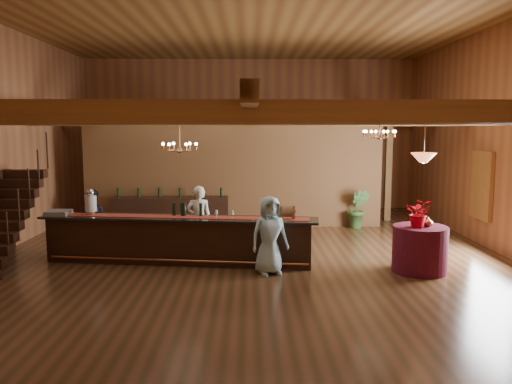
{
  "coord_description": "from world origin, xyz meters",
  "views": [
    {
      "loc": [
        -0.0,
        -11.58,
        3.0
      ],
      "look_at": [
        0.15,
        0.45,
        1.46
      ],
      "focal_mm": 35.0,
      "sensor_mm": 36.0,
      "label": 1
    }
  ],
  "objects_px": {
    "round_table": "(420,249)",
    "floor_plant": "(358,209)",
    "staff_second": "(91,222)",
    "backbar_shelf": "(170,213)",
    "chandelier_left": "(180,146)",
    "bartender": "(199,220)",
    "tasting_bar": "(179,239)",
    "beverage_dispenser": "(91,202)",
    "raffle_drum": "(287,212)",
    "guest": "(270,235)",
    "chandelier_right": "(380,134)",
    "pendant_lamp": "(424,158)"
  },
  "relations": [
    {
      "from": "pendant_lamp",
      "to": "staff_second",
      "type": "distance_m",
      "value": 7.71
    },
    {
      "from": "round_table",
      "to": "floor_plant",
      "type": "relative_size",
      "value": 0.95
    },
    {
      "from": "floor_plant",
      "to": "backbar_shelf",
      "type": "bearing_deg",
      "value": -178.94
    },
    {
      "from": "backbar_shelf",
      "to": "staff_second",
      "type": "height_order",
      "value": "staff_second"
    },
    {
      "from": "bartender",
      "to": "tasting_bar",
      "type": "bearing_deg",
      "value": 58.21
    },
    {
      "from": "raffle_drum",
      "to": "staff_second",
      "type": "distance_m",
      "value": 4.78
    },
    {
      "from": "raffle_drum",
      "to": "guest",
      "type": "xyz_separation_m",
      "value": [
        -0.4,
        -0.54,
        -0.4
      ]
    },
    {
      "from": "round_table",
      "to": "floor_plant",
      "type": "distance_m",
      "value": 4.62
    },
    {
      "from": "pendant_lamp",
      "to": "floor_plant",
      "type": "xyz_separation_m",
      "value": [
        -0.3,
        4.61,
        -1.81
      ]
    },
    {
      "from": "staff_second",
      "to": "chandelier_left",
      "type": "bearing_deg",
      "value": 161.77
    },
    {
      "from": "round_table",
      "to": "chandelier_left",
      "type": "height_order",
      "value": "chandelier_left"
    },
    {
      "from": "bartender",
      "to": "guest",
      "type": "height_order",
      "value": "bartender"
    },
    {
      "from": "beverage_dispenser",
      "to": "round_table",
      "type": "height_order",
      "value": "beverage_dispenser"
    },
    {
      "from": "backbar_shelf",
      "to": "round_table",
      "type": "height_order",
      "value": "round_table"
    },
    {
      "from": "round_table",
      "to": "floor_plant",
      "type": "bearing_deg",
      "value": 93.76
    },
    {
      "from": "raffle_drum",
      "to": "backbar_shelf",
      "type": "height_order",
      "value": "raffle_drum"
    },
    {
      "from": "raffle_drum",
      "to": "guest",
      "type": "relative_size",
      "value": 0.21
    },
    {
      "from": "tasting_bar",
      "to": "pendant_lamp",
      "type": "bearing_deg",
      "value": -1.48
    },
    {
      "from": "round_table",
      "to": "staff_second",
      "type": "height_order",
      "value": "staff_second"
    },
    {
      "from": "pendant_lamp",
      "to": "staff_second",
      "type": "xyz_separation_m",
      "value": [
        -7.36,
        1.65,
        -1.63
      ]
    },
    {
      "from": "backbar_shelf",
      "to": "floor_plant",
      "type": "xyz_separation_m",
      "value": [
        5.63,
        0.1,
        0.1
      ]
    },
    {
      "from": "chandelier_left",
      "to": "floor_plant",
      "type": "bearing_deg",
      "value": 33.87
    },
    {
      "from": "tasting_bar",
      "to": "floor_plant",
      "type": "relative_size",
      "value": 5.32
    },
    {
      "from": "backbar_shelf",
      "to": "bartender",
      "type": "xyz_separation_m",
      "value": [
        1.16,
        -2.98,
        0.34
      ]
    },
    {
      "from": "chandelier_left",
      "to": "bartender",
      "type": "xyz_separation_m",
      "value": [
        0.4,
        0.18,
        -1.76
      ]
    },
    {
      "from": "chandelier_left",
      "to": "bartender",
      "type": "bearing_deg",
      "value": 24.31
    },
    {
      "from": "floor_plant",
      "to": "chandelier_left",
      "type": "bearing_deg",
      "value": -146.13
    },
    {
      "from": "pendant_lamp",
      "to": "floor_plant",
      "type": "height_order",
      "value": "pendant_lamp"
    },
    {
      "from": "beverage_dispenser",
      "to": "backbar_shelf",
      "type": "distance_m",
      "value": 3.71
    },
    {
      "from": "backbar_shelf",
      "to": "chandelier_left",
      "type": "bearing_deg",
      "value": -78.09
    },
    {
      "from": "raffle_drum",
      "to": "bartender",
      "type": "distance_m",
      "value": 2.32
    },
    {
      "from": "backbar_shelf",
      "to": "guest",
      "type": "distance_m",
      "value": 5.39
    },
    {
      "from": "backbar_shelf",
      "to": "chandelier_right",
      "type": "distance_m",
      "value": 6.51
    },
    {
      "from": "tasting_bar",
      "to": "round_table",
      "type": "xyz_separation_m",
      "value": [
        5.16,
        -0.81,
        -0.04
      ]
    },
    {
      "from": "round_table",
      "to": "beverage_dispenser",
      "type": "bearing_deg",
      "value": 171.14
    },
    {
      "from": "round_table",
      "to": "chandelier_left",
      "type": "bearing_deg",
      "value": 165.37
    },
    {
      "from": "beverage_dispenser",
      "to": "chandelier_left",
      "type": "xyz_separation_m",
      "value": [
        2.02,
        0.23,
        1.26
      ]
    },
    {
      "from": "chandelier_left",
      "to": "bartender",
      "type": "height_order",
      "value": "chandelier_left"
    },
    {
      "from": "chandelier_right",
      "to": "staff_second",
      "type": "relative_size",
      "value": 0.51
    },
    {
      "from": "tasting_bar",
      "to": "pendant_lamp",
      "type": "height_order",
      "value": "pendant_lamp"
    },
    {
      "from": "staff_second",
      "to": "guest",
      "type": "bearing_deg",
      "value": 147.05
    },
    {
      "from": "pendant_lamp",
      "to": "bartender",
      "type": "distance_m",
      "value": 5.25
    },
    {
      "from": "staff_second",
      "to": "floor_plant",
      "type": "xyz_separation_m",
      "value": [
        7.05,
        2.96,
        -0.19
      ]
    },
    {
      "from": "backbar_shelf",
      "to": "floor_plant",
      "type": "distance_m",
      "value": 5.63
    },
    {
      "from": "raffle_drum",
      "to": "bartender",
      "type": "xyz_separation_m",
      "value": [
        -2.02,
        1.08,
        -0.38
      ]
    },
    {
      "from": "round_table",
      "to": "pendant_lamp",
      "type": "relative_size",
      "value": 1.25
    },
    {
      "from": "pendant_lamp",
      "to": "bartender",
      "type": "bearing_deg",
      "value": 162.25
    },
    {
      "from": "tasting_bar",
      "to": "guest",
      "type": "relative_size",
      "value": 3.85
    },
    {
      "from": "chandelier_left",
      "to": "staff_second",
      "type": "bearing_deg",
      "value": 172.11
    },
    {
      "from": "beverage_dispenser",
      "to": "bartender",
      "type": "height_order",
      "value": "bartender"
    }
  ]
}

